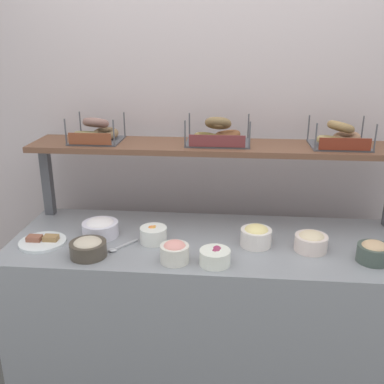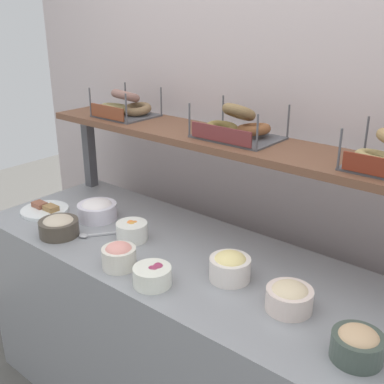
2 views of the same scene
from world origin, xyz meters
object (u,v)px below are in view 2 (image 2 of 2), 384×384
(bowl_hummus, at_px, (357,344))
(bowl_cream_cheese, at_px, (97,210))
(bagel_basket_cinnamon_raisin, at_px, (237,127))
(bagel_basket_poppy, at_px, (125,106))
(bowl_fruit_salad, at_px, (132,231))
(serving_plate_white, at_px, (45,210))
(bowl_lox_spread, at_px, (119,255))
(bowl_tuna_salad, at_px, (59,226))
(bowl_egg_salad, at_px, (230,266))
(bowl_beet_salad, at_px, (153,275))
(serving_spoon_near_plate, at_px, (93,235))
(bowl_potato_salad, at_px, (289,297))

(bowl_hummus, bearing_deg, bowl_cream_cheese, 173.42)
(bowl_cream_cheese, xyz_separation_m, bagel_basket_cinnamon_raisin, (0.58, 0.29, 0.43))
(bagel_basket_poppy, bearing_deg, bagel_basket_cinnamon_raisin, 0.74)
(bowl_fruit_salad, distance_m, bagel_basket_cinnamon_raisin, 0.62)
(serving_plate_white, bearing_deg, bagel_basket_cinnamon_raisin, 25.34)
(bowl_lox_spread, distance_m, bowl_tuna_salad, 0.41)
(bowl_cream_cheese, distance_m, bowl_hummus, 1.32)
(serving_plate_white, xyz_separation_m, bagel_basket_cinnamon_raisin, (0.84, 0.40, 0.47))
(bowl_cream_cheese, xyz_separation_m, serving_plate_white, (-0.26, -0.11, -0.04))
(bowl_cream_cheese, bearing_deg, serving_plate_white, -157.10)
(bowl_cream_cheese, relative_size, bowl_egg_salad, 1.21)
(bowl_tuna_salad, relative_size, bagel_basket_poppy, 0.65)
(bowl_egg_salad, height_order, bowl_beet_salad, bowl_egg_salad)
(bowl_lox_spread, relative_size, serving_plate_white, 0.58)
(bowl_lox_spread, height_order, serving_spoon_near_plate, bowl_lox_spread)
(bowl_fruit_salad, bearing_deg, bowl_hummus, -5.94)
(serving_spoon_near_plate, distance_m, bagel_basket_poppy, 0.66)
(bowl_fruit_salad, height_order, bagel_basket_cinnamon_raisin, bagel_basket_cinnamon_raisin)
(bowl_beet_salad, relative_size, serving_spoon_near_plate, 0.94)
(bowl_cream_cheese, distance_m, serving_spoon_near_plate, 0.19)
(bowl_beet_salad, bearing_deg, bowl_cream_cheese, 157.97)
(bowl_potato_salad, distance_m, serving_spoon_near_plate, 0.92)
(bowl_lox_spread, distance_m, serving_spoon_near_plate, 0.31)
(bowl_lox_spread, height_order, bagel_basket_poppy, bagel_basket_poppy)
(bowl_fruit_salad, xyz_separation_m, bagel_basket_poppy, (-0.36, 0.32, 0.44))
(bagel_basket_cinnamon_raisin, bearing_deg, bowl_fruit_salad, -131.83)
(bagel_basket_cinnamon_raisin, bearing_deg, serving_spoon_near_plate, -136.97)
(bowl_cream_cheese, xyz_separation_m, bowl_lox_spread, (0.41, -0.24, 0.00))
(serving_spoon_near_plate, relative_size, bagel_basket_poppy, 0.56)
(bowl_lox_spread, xyz_separation_m, serving_spoon_near_plate, (-0.29, 0.10, -0.04))
(bowl_fruit_salad, bearing_deg, bowl_potato_salad, -1.41)
(bowl_egg_salad, height_order, serving_plate_white, bowl_egg_salad)
(bowl_hummus, height_order, bowl_tuna_salad, bowl_hummus)
(bowl_fruit_salad, bearing_deg, bowl_egg_salad, 1.11)
(bowl_cream_cheese, xyz_separation_m, bagel_basket_poppy, (-0.07, 0.28, 0.43))
(bowl_hummus, relative_size, bowl_tuna_salad, 0.87)
(bagel_basket_cinnamon_raisin, bearing_deg, bowl_tuna_salad, -138.57)
(bowl_beet_salad, height_order, bagel_basket_poppy, bagel_basket_poppy)
(bowl_cream_cheese, bearing_deg, bowl_fruit_salad, -8.90)
(bowl_potato_salad, relative_size, bowl_lox_spread, 1.18)
(bowl_lox_spread, relative_size, bowl_fruit_salad, 0.98)
(bagel_basket_poppy, xyz_separation_m, bagel_basket_cinnamon_raisin, (0.65, 0.01, -0.00))
(bowl_beet_salad, xyz_separation_m, bagel_basket_poppy, (-0.67, 0.52, 0.44))
(bowl_cream_cheese, bearing_deg, bowl_egg_salad, -2.50)
(bowl_potato_salad, height_order, bowl_tuna_salad, bowl_potato_salad)
(bowl_egg_salad, height_order, bagel_basket_poppy, bagel_basket_poppy)
(bowl_lox_spread, bearing_deg, bowl_hummus, 5.41)
(bowl_egg_salad, bearing_deg, bowl_tuna_salad, -166.77)
(serving_spoon_near_plate, bearing_deg, bowl_tuna_salad, -145.28)
(bagel_basket_cinnamon_raisin, bearing_deg, bowl_lox_spread, -107.58)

